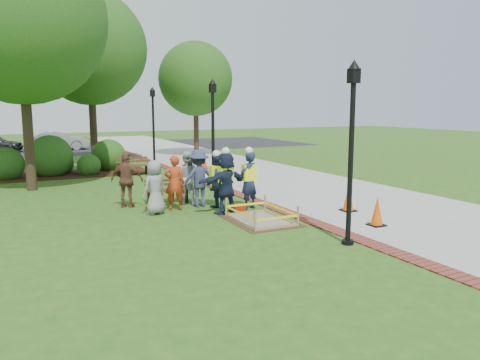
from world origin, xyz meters
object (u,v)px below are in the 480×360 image
lamp_near (351,139)px  hivis_worker_c (216,179)px  wet_concrete_pad (260,213)px  cone_front (377,212)px  bench_near (167,196)px  hivis_worker_b (249,179)px  hivis_worker_a (226,181)px

lamp_near → hivis_worker_c: 5.54m
wet_concrete_pad → cone_front: (2.54, -1.93, 0.16)m
hivis_worker_c → bench_near: bearing=132.6°
lamp_near → hivis_worker_b: bearing=94.0°
wet_concrete_pad → lamp_near: 3.74m
hivis_worker_b → bench_near: bearing=134.0°
bench_near → hivis_worker_b: (2.01, -2.08, 0.73)m
wet_concrete_pad → hivis_worker_b: hivis_worker_b is taller
lamp_near → wet_concrete_pad: bearing=104.5°
wet_concrete_pad → hivis_worker_b: 1.78m
cone_front → lamp_near: 2.92m
lamp_near → cone_front: bearing=28.5°
bench_near → lamp_near: size_ratio=0.36×
cone_front → hivis_worker_c: bearing=124.3°
lamp_near → hivis_worker_c: (-1.10, 5.20, -1.56)m
bench_near → lamp_near: lamp_near is taller
wet_concrete_pad → bench_near: 3.96m
lamp_near → hivis_worker_b: lamp_near is taller
bench_near → hivis_worker_c: size_ratio=0.82×
hivis_worker_a → bench_near: bearing=115.7°
wet_concrete_pad → hivis_worker_c: size_ratio=1.27×
cone_front → hivis_worker_a: (-3.00, 3.26, 0.60)m
bench_near → hivis_worker_b: 2.98m
hivis_worker_b → wet_concrete_pad: bearing=-105.7°
hivis_worker_a → hivis_worker_c: size_ratio=1.09×
cone_front → hivis_worker_c: (-2.89, 4.23, 0.53)m
hivis_worker_c → wet_concrete_pad: bearing=-81.4°
hivis_worker_a → lamp_near: bearing=-74.0°
hivis_worker_a → hivis_worker_b: bearing=13.8°
bench_near → cone_front: bearing=-53.5°
bench_near → hivis_worker_b: bearing=-46.0°
cone_front → hivis_worker_a: size_ratio=0.40×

